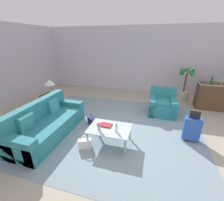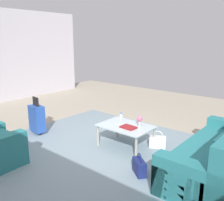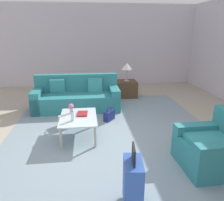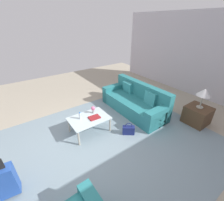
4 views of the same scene
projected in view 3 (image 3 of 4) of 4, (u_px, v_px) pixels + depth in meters
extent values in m
plane|color=#A89E89|center=(105.00, 145.00, 4.20)|extent=(12.00, 12.00, 0.00)
cube|color=silver|center=(94.00, 46.00, 8.53)|extent=(0.12, 8.00, 3.10)
cube|color=gray|center=(112.00, 131.00, 4.79)|extent=(5.20, 4.40, 0.01)
cube|color=teal|center=(77.00, 102.00, 6.06)|extent=(0.95, 2.32, 0.45)
cube|color=teal|center=(77.00, 90.00, 6.33)|extent=(0.22, 2.32, 0.93)
cube|color=teal|center=(114.00, 98.00, 6.15)|extent=(0.95, 0.24, 0.61)
cube|color=teal|center=(38.00, 100.00, 5.92)|extent=(0.95, 0.24, 0.61)
cube|color=teal|center=(95.00, 85.00, 6.19)|extent=(0.15, 0.40, 0.41)
cube|color=teal|center=(58.00, 86.00, 6.07)|extent=(0.18, 0.40, 0.41)
cube|color=teal|center=(210.00, 155.00, 3.46)|extent=(0.92, 0.94, 0.44)
cube|color=teal|center=(199.00, 140.00, 3.77)|extent=(0.22, 0.92, 0.60)
cube|color=teal|center=(209.00, 140.00, 3.38)|extent=(0.67, 0.67, 0.08)
cube|color=silver|center=(78.00, 117.00, 4.40)|extent=(1.03, 0.73, 0.02)
cylinder|color=#ADA899|center=(93.00, 118.00, 4.94)|extent=(0.05, 0.05, 0.42)
cylinder|color=#ADA899|center=(95.00, 137.00, 4.06)|extent=(0.05, 0.05, 0.42)
cylinder|color=#ADA899|center=(65.00, 119.00, 4.87)|extent=(0.05, 0.05, 0.42)
cylinder|color=#ADA899|center=(61.00, 139.00, 3.99)|extent=(0.05, 0.05, 0.42)
cylinder|color=silver|center=(73.00, 116.00, 4.16)|extent=(0.06, 0.06, 0.18)
cylinder|color=#2D6BBC|center=(72.00, 111.00, 4.13)|extent=(0.04, 0.04, 0.02)
cube|color=maroon|center=(82.00, 114.00, 4.51)|extent=(0.31, 0.23, 0.03)
cylinder|color=#B2B7BC|center=(71.00, 111.00, 4.57)|extent=(0.07, 0.07, 0.10)
sphere|color=#DB6693|center=(71.00, 106.00, 4.54)|extent=(0.11, 0.11, 0.11)
cube|color=#513823|center=(127.00, 89.00, 7.26)|extent=(0.63, 0.63, 0.53)
cylinder|color=#ADA899|center=(127.00, 81.00, 7.18)|extent=(0.18, 0.18, 0.02)
cylinder|color=#ADA899|center=(127.00, 75.00, 7.12)|extent=(0.04, 0.04, 0.36)
cone|color=white|center=(127.00, 66.00, 7.04)|extent=(0.38, 0.38, 0.20)
cube|color=#2851AD|center=(133.00, 184.00, 2.61)|extent=(0.42, 0.27, 0.60)
cube|color=black|center=(134.00, 154.00, 2.48)|extent=(0.24, 0.05, 0.20)
cylinder|color=black|center=(131.00, 197.00, 2.84)|extent=(0.03, 0.05, 0.05)
cube|color=navy|center=(109.00, 116.00, 5.33)|extent=(0.34, 0.31, 0.24)
torus|color=navy|center=(109.00, 110.00, 5.28)|extent=(0.17, 0.13, 0.20)
cube|color=white|center=(64.00, 122.00, 4.95)|extent=(0.35, 0.27, 0.24)
torus|color=white|center=(63.00, 116.00, 4.91)|extent=(0.19, 0.10, 0.20)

